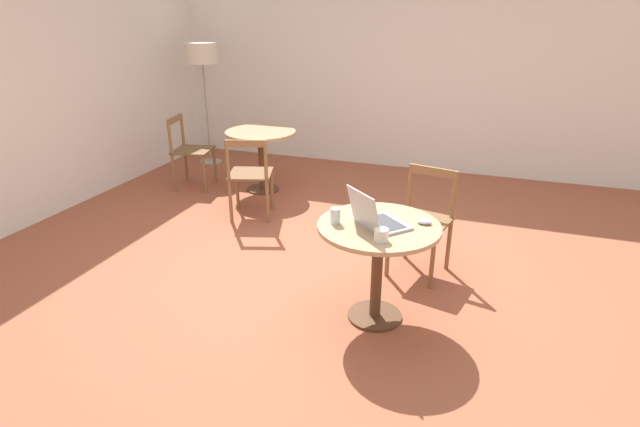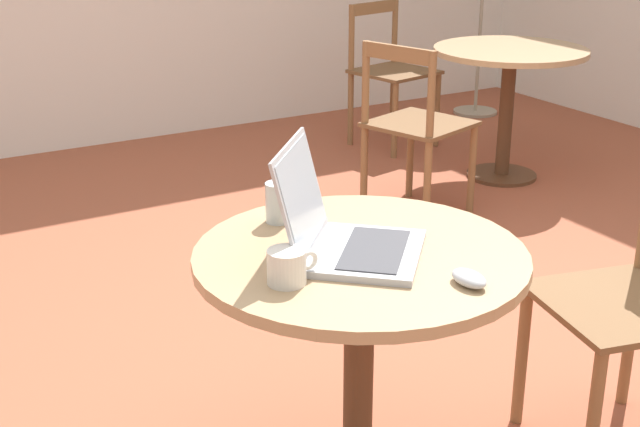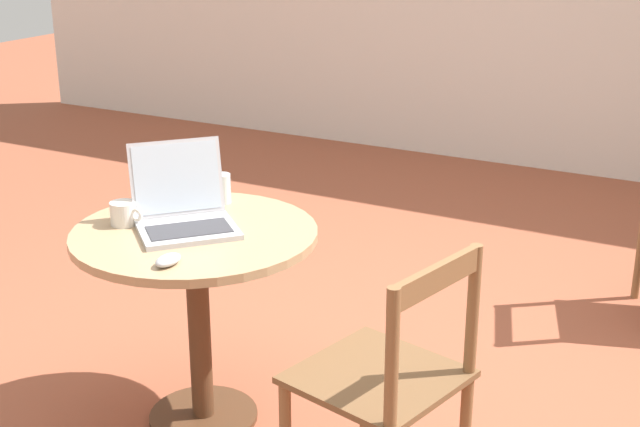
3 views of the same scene
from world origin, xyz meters
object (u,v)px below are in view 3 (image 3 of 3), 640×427
Objects in this scene: drinking_glass at (221,188)px; mouse at (168,260)px; chair_near_right at (389,386)px; laptop at (184,212)px; mug at (124,213)px; cafe_table_near at (196,270)px.

mouse is at bearing -71.62° from drinking_glass.
chair_near_right is 1.91× the size of laptop.
laptop is 0.33m from mouse.
mouse is 0.41m from mug.
chair_near_right reaches higher than mug.
mouse is at bearing -62.41° from laptop.
drinking_glass is at bearing 105.78° from cafe_table_near.
cafe_table_near is at bearing 15.98° from mug.
chair_near_right is 1.05m from drinking_glass.
laptop is 4.55× the size of mouse.
cafe_table_near is 0.35m from drinking_glass.
mug is at bearing -114.60° from drinking_glass.
mug reaches higher than mouse.
chair_near_right is at bearing -28.05° from drinking_glass.
drinking_glass is (-0.08, 0.28, 0.20)m from cafe_table_near.
chair_near_right reaches higher than mouse.
drinking_glass is (-0.88, 0.47, 0.33)m from chair_near_right.
chair_near_right is 8.04× the size of drinking_glass.
drinking_glass is at bearing 108.38° from mouse.
drinking_glass is at bearing 97.61° from laptop.
mouse is at bearing -172.26° from chair_near_right.
chair_near_right is 6.95× the size of mug.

